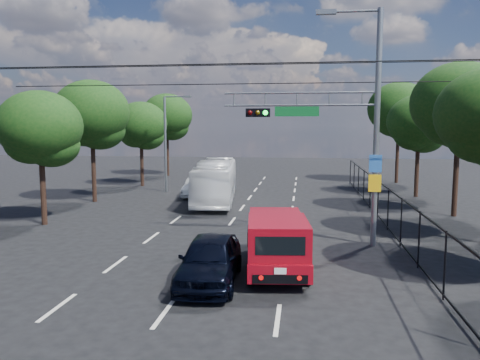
% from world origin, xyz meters
% --- Properties ---
extents(ground, '(120.00, 120.00, 0.00)m').
position_xyz_m(ground, '(0.00, 0.00, 0.00)').
color(ground, black).
rests_on(ground, ground).
extents(lane_markings, '(6.12, 38.00, 0.01)m').
position_xyz_m(lane_markings, '(-0.00, 14.00, 0.01)').
color(lane_markings, beige).
rests_on(lane_markings, ground).
extents(signal_mast, '(6.43, 0.39, 9.50)m').
position_xyz_m(signal_mast, '(5.28, 7.99, 5.24)').
color(signal_mast, slate).
rests_on(signal_mast, ground).
extents(streetlight_left, '(2.09, 0.22, 7.08)m').
position_xyz_m(streetlight_left, '(-6.33, 22.00, 3.94)').
color(streetlight_left, slate).
rests_on(streetlight_left, ground).
extents(utility_wires, '(22.00, 5.04, 0.74)m').
position_xyz_m(utility_wires, '(0.00, 8.83, 7.23)').
color(utility_wires, black).
rests_on(utility_wires, ground).
extents(fence_right, '(0.06, 34.03, 2.00)m').
position_xyz_m(fence_right, '(7.60, 12.17, 1.03)').
color(fence_right, black).
rests_on(fence_right, ground).
extents(tree_right_c, '(5.10, 5.10, 8.29)m').
position_xyz_m(tree_right_c, '(11.82, 15.02, 5.73)').
color(tree_right_c, black).
rests_on(tree_right_c, ground).
extents(tree_right_d, '(4.32, 4.32, 7.02)m').
position_xyz_m(tree_right_d, '(11.42, 22.02, 4.85)').
color(tree_right_d, black).
rests_on(tree_right_d, ground).
extents(tree_right_e, '(5.28, 5.28, 8.58)m').
position_xyz_m(tree_right_e, '(11.62, 30.02, 5.94)').
color(tree_right_e, black).
rests_on(tree_right_e, ground).
extents(tree_left_b, '(4.08, 4.08, 6.63)m').
position_xyz_m(tree_left_b, '(-9.18, 10.02, 4.58)').
color(tree_left_b, black).
rests_on(tree_left_b, ground).
extents(tree_left_c, '(4.80, 4.80, 7.80)m').
position_xyz_m(tree_left_c, '(-9.78, 17.02, 5.40)').
color(tree_left_c, black).
rests_on(tree_left_c, ground).
extents(tree_left_d, '(4.20, 4.20, 6.83)m').
position_xyz_m(tree_left_d, '(-9.38, 25.02, 4.72)').
color(tree_left_d, black).
rests_on(tree_left_d, ground).
extents(tree_left_e, '(4.92, 4.92, 7.99)m').
position_xyz_m(tree_left_e, '(-9.58, 33.02, 5.53)').
color(tree_left_e, black).
rests_on(tree_left_e, ground).
extents(red_pickup, '(2.43, 5.42, 1.96)m').
position_xyz_m(red_pickup, '(2.72, 4.08, 1.04)').
color(red_pickup, black).
rests_on(red_pickup, ground).
extents(navy_hatchback, '(1.97, 4.48, 1.50)m').
position_xyz_m(navy_hatchback, '(0.73, 2.54, 0.75)').
color(navy_hatchback, black).
rests_on(navy_hatchback, ground).
extents(white_bus, '(3.31, 9.86, 2.69)m').
position_xyz_m(white_bus, '(-2.00, 18.07, 1.35)').
color(white_bus, white).
rests_on(white_bus, ground).
extents(white_van, '(1.44, 3.95, 1.30)m').
position_xyz_m(white_van, '(-3.68, 19.94, 0.65)').
color(white_van, silver).
rests_on(white_van, ground).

